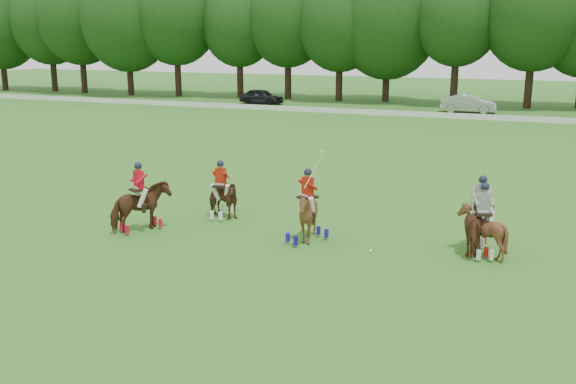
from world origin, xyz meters
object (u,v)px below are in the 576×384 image
at_px(polo_red_a, 140,206).
at_px(polo_red_b, 221,198).
at_px(car_mid, 468,104).
at_px(polo_stripe_a, 480,225).
at_px(car_left, 262,96).
at_px(polo_red_c, 307,216).
at_px(polo_ball, 371,251).
at_px(polo_stripe_b, 482,230).

xyz_separation_m(polo_red_a, polo_red_b, (1.76, 2.51, -0.13)).
height_order(car_mid, polo_stripe_a, polo_stripe_a).
bearing_deg(polo_red_b, car_mid, 83.23).
xyz_separation_m(car_left, polo_red_c, (19.08, -39.06, 0.13)).
relative_size(polo_stripe_a, polo_ball, 26.70).
xyz_separation_m(car_mid, polo_red_a, (-6.22, -40.05, 0.10)).
relative_size(polo_stripe_a, polo_stripe_b, 1.06).
height_order(car_left, polo_red_a, polo_red_a).
bearing_deg(polo_stripe_a, car_mid, 96.98).
bearing_deg(polo_red_c, car_left, 116.04).
height_order(polo_red_b, polo_stripe_b, polo_stripe_b).
bearing_deg(polo_stripe_b, polo_ball, -163.24).
relative_size(car_mid, polo_red_b, 2.20).
bearing_deg(polo_red_a, car_left, 108.54).
height_order(car_mid, polo_stripe_b, polo_stripe_b).
distance_m(polo_red_b, polo_stripe_a, 9.13).
bearing_deg(polo_red_a, polo_stripe_b, 8.71).
height_order(polo_red_a, polo_ball, polo_red_a).
bearing_deg(car_left, polo_stripe_b, -140.81).
relative_size(polo_red_b, polo_ball, 23.69).
distance_m(polo_red_a, polo_red_c, 5.74).
distance_m(polo_red_b, polo_ball, 6.36).
bearing_deg(car_left, polo_red_b, -151.24).
xyz_separation_m(car_left, polo_stripe_b, (24.40, -38.37, 0.06)).
bearing_deg(polo_red_c, polo_stripe_a, 11.07).
height_order(car_left, polo_red_c, polo_red_c).
height_order(polo_red_c, polo_stripe_b, polo_red_c).
distance_m(polo_red_b, polo_red_c, 4.18).
bearing_deg(polo_red_b, car_left, 112.02).
xyz_separation_m(polo_red_c, polo_stripe_b, (5.32, 0.69, -0.07)).
bearing_deg(polo_ball, polo_red_c, 173.17).
xyz_separation_m(car_left, car_mid, (19.65, 0.00, 0.02)).
relative_size(car_mid, polo_stripe_b, 2.07).
relative_size(polo_stripe_b, polo_ball, 25.14).
height_order(polo_stripe_a, polo_ball, polo_stripe_a).
bearing_deg(polo_red_c, polo_ball, -6.83).
distance_m(polo_stripe_a, polo_ball, 3.41).
relative_size(car_left, car_mid, 0.94).
bearing_deg(polo_ball, polo_red_a, -174.65).
relative_size(polo_red_b, polo_red_c, 0.72).
height_order(polo_red_a, polo_stripe_a, polo_stripe_a).
xyz_separation_m(car_mid, polo_ball, (1.61, -39.32, -0.73)).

